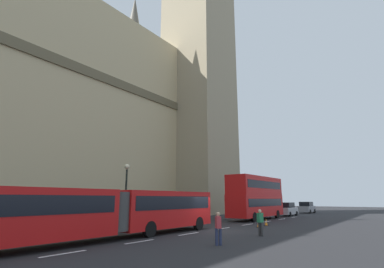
% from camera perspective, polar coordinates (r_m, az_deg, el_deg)
% --- Properties ---
extents(ground_plane, '(160.00, 160.00, 0.00)m').
position_cam_1_polar(ground_plane, '(23.66, 3.81, -18.25)').
color(ground_plane, '#262628').
extents(lane_centre_marking, '(34.40, 0.16, 0.01)m').
position_cam_1_polar(lane_centre_marking, '(27.09, 8.59, -17.40)').
color(lane_centre_marking, silver).
rests_on(lane_centre_marking, ground_plane).
extents(articulated_bus, '(18.19, 2.54, 2.90)m').
position_cam_1_polar(articulated_bus, '(18.85, -15.46, -14.00)').
color(articulated_bus, red).
rests_on(articulated_bus, ground_plane).
extents(double_decker_bus, '(10.54, 2.54, 4.90)m').
position_cam_1_polar(double_decker_bus, '(35.93, 12.43, -11.69)').
color(double_decker_bus, red).
rests_on(double_decker_bus, ground_plane).
extents(sedan_lead, '(4.40, 1.86, 1.85)m').
position_cam_1_polar(sedan_lead, '(44.65, 18.02, -13.79)').
color(sedan_lead, '#B7B7BC').
rests_on(sedan_lead, ground_plane).
extents(sedan_trailing, '(4.40, 1.86, 1.85)m').
position_cam_1_polar(sedan_trailing, '(54.46, 21.49, -13.20)').
color(sedan_trailing, gray).
rests_on(sedan_trailing, ground_plane).
extents(traffic_cone_west, '(0.36, 0.36, 0.58)m').
position_cam_1_polar(traffic_cone_west, '(26.51, 12.89, -16.74)').
color(traffic_cone_west, black).
rests_on(traffic_cone_west, ground_plane).
extents(traffic_cone_middle, '(0.36, 0.36, 0.58)m').
position_cam_1_polar(traffic_cone_middle, '(28.40, 14.28, -16.37)').
color(traffic_cone_middle, black).
rests_on(traffic_cone_middle, ground_plane).
extents(street_lamp, '(0.44, 0.44, 5.27)m').
position_cam_1_polar(street_lamp, '(25.52, -12.77, -10.68)').
color(street_lamp, black).
rests_on(street_lamp, ground_plane).
extents(pedestrian_near_cones, '(0.45, 0.46, 1.69)m').
position_cam_1_polar(pedestrian_near_cones, '(16.23, 5.14, -17.65)').
color(pedestrian_near_cones, '#262D4C').
rests_on(pedestrian_near_cones, ground_plane).
extents(pedestrian_by_kerb, '(0.45, 0.35, 1.69)m').
position_cam_1_polar(pedestrian_by_kerb, '(20.52, 13.19, -16.29)').
color(pedestrian_by_kerb, '#333333').
rests_on(pedestrian_by_kerb, ground_plane).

